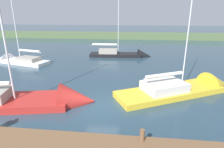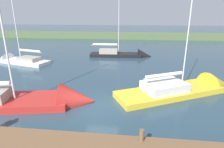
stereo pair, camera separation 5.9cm
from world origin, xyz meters
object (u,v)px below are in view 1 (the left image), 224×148
sailboat_far_left (125,55)px  sailboat_inner_slip (40,102)px  sailboat_outer_mooring (190,89)px  sailboat_behind_pier (16,61)px  mooring_post_near (142,135)px

sailboat_far_left → sailboat_inner_slip: bearing=-110.7°
sailboat_outer_mooring → sailboat_inner_slip: sailboat_outer_mooring is taller
sailboat_outer_mooring → sailboat_behind_pier: sailboat_outer_mooring is taller
sailboat_behind_pier → sailboat_inner_slip: size_ratio=0.79×
sailboat_far_left → sailboat_inner_slip: (5.29, 16.58, 0.03)m
sailboat_far_left → sailboat_inner_slip: sailboat_inner_slip is taller
sailboat_behind_pier → mooring_post_near: bearing=152.1°
sailboat_far_left → sailboat_behind_pier: bearing=-163.0°
sailboat_outer_mooring → sailboat_inner_slip: bearing=170.8°
sailboat_outer_mooring → sailboat_behind_pier: bearing=132.4°
mooring_post_near → sailboat_behind_pier: (16.21, -15.29, -0.71)m
sailboat_far_left → sailboat_behind_pier: sailboat_far_left is taller
mooring_post_near → sailboat_inner_slip: 8.13m
sailboat_far_left → sailboat_behind_pier: (14.44, 5.26, -0.05)m
sailboat_behind_pier → sailboat_outer_mooring: bearing=175.2°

